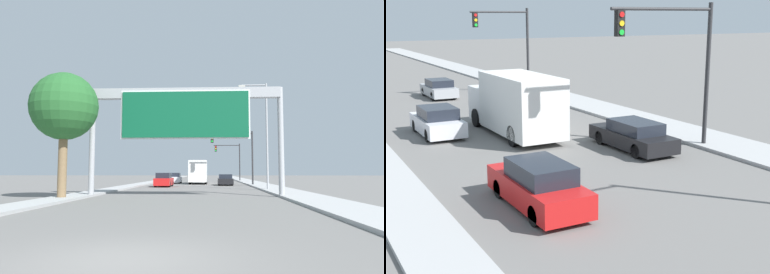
{
  "view_description": "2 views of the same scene",
  "coord_description": "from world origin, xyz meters",
  "views": [
    {
      "loc": [
        1.73,
        -7.34,
        1.71
      ],
      "look_at": [
        0.0,
        27.08,
        4.88
      ],
      "focal_mm": 35.0,
      "sensor_mm": 36.0,
      "label": 1
    },
    {
      "loc": [
        -10.35,
        19.64,
        6.04
      ],
      "look_at": [
        -1.13,
        36.03,
        1.72
      ],
      "focal_mm": 50.0,
      "sensor_mm": 36.0,
      "label": 2
    }
  ],
  "objects": [
    {
      "name": "ground_plane",
      "position": [
        0.0,
        0.0,
        0.0
      ],
      "size": [
        300.0,
        300.0,
        0.0
      ],
      "primitive_type": "plane",
      "color": "slate"
    },
    {
      "name": "sidewalk_right",
      "position": [
        7.75,
        60.0,
        0.07
      ],
      "size": [
        3.0,
        120.0,
        0.15
      ],
      "color": "#A9A9A9",
      "rests_on": "ground"
    },
    {
      "name": "median_strip_left",
      "position": [
        -7.25,
        60.0,
        0.07
      ],
      "size": [
        2.0,
        120.0,
        0.15
      ],
      "color": "#A9A9A9",
      "rests_on": "ground"
    },
    {
      "name": "sign_gantry",
      "position": [
        0.0,
        17.85,
        5.84
      ],
      "size": [
        13.29,
        0.73,
        7.42
      ],
      "color": "#9EA0A5",
      "rests_on": "ground"
    },
    {
      "name": "car_near_left",
      "position": [
        0.0,
        59.19,
        0.65
      ],
      "size": [
        1.8,
        4.27,
        1.37
      ],
      "color": "#A5A8AD",
      "rests_on": "ground"
    },
    {
      "name": "car_far_right",
      "position": [
        -3.5,
        34.39,
        0.72
      ],
      "size": [
        1.73,
        4.6,
        1.55
      ],
      "color": "red",
      "rests_on": "ground"
    },
    {
      "name": "car_mid_right",
      "position": [
        -3.5,
        46.46,
        0.7
      ],
      "size": [
        1.85,
        4.3,
        1.49
      ],
      "color": "silver",
      "rests_on": "ground"
    },
    {
      "name": "car_near_right",
      "position": [
        3.5,
        39.15,
        0.65
      ],
      "size": [
        1.79,
        4.77,
        1.35
      ],
      "color": "black",
      "rests_on": "ground"
    },
    {
      "name": "truck_box_primary",
      "position": [
        0.0,
        44.5,
        1.61
      ],
      "size": [
        2.39,
        7.83,
        3.16
      ],
      "color": "white",
      "rests_on": "ground"
    },
    {
      "name": "traffic_light_near_intersection",
      "position": [
        5.07,
        38.0,
        4.48
      ],
      "size": [
        5.37,
        0.32,
        6.57
      ],
      "color": "#2D2D30",
      "rests_on": "ground"
    },
    {
      "name": "traffic_light_mid_block",
      "position": [
        5.34,
        58.0,
        4.4
      ],
      "size": [
        4.59,
        0.32,
        6.52
      ],
      "color": "#2D2D30",
      "rests_on": "ground"
    },
    {
      "name": "palm_tree_foreground",
      "position": [
        -7.32,
        15.09,
        5.66
      ],
      "size": [
        4.18,
        4.18,
        7.81
      ],
      "color": "brown",
      "rests_on": "ground"
    },
    {
      "name": "street_lamp_right",
      "position": [
        6.56,
        26.81,
        5.7
      ],
      "size": [
        2.62,
        0.28,
        9.78
      ],
      "color": "#9EA0A5",
      "rests_on": "ground"
    }
  ]
}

